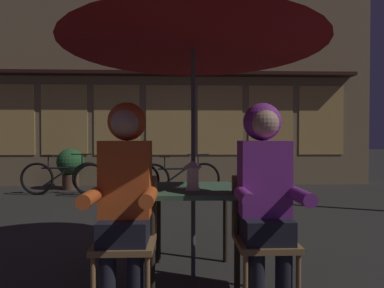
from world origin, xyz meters
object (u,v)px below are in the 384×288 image
at_px(bicycle_third, 179,179).
at_px(person_left_hooded, 125,182).
at_px(chair_right, 262,231).
at_px(bicycle_second, 117,179).
at_px(chair_left, 127,232).
at_px(patio_umbrella, 193,27).
at_px(person_right_hooded, 265,182).
at_px(cafe_table, 193,200).
at_px(lantern, 193,174).
at_px(bicycle_nearest, 63,178).
at_px(potted_plant, 71,165).

bearing_deg(bicycle_third, person_left_hooded, -94.59).
bearing_deg(chair_right, bicycle_second, 114.76).
xyz_separation_m(chair_left, bicycle_second, (-0.90, 4.03, -0.14)).
bearing_deg(patio_umbrella, chair_left, -142.45).
height_order(person_right_hooded, bicycle_second, person_right_hooded).
bearing_deg(cafe_table, lantern, -95.12).
relative_size(chair_right, bicycle_nearest, 0.52).
bearing_deg(bicycle_third, cafe_table, -87.63).
relative_size(person_left_hooded, bicycle_third, 0.84).
bearing_deg(chair_right, potted_plant, 121.96).
xyz_separation_m(cafe_table, person_left_hooded, (-0.48, -0.43, 0.21)).
bearing_deg(cafe_table, patio_umbrella, 0.00).
xyz_separation_m(chair_right, bicycle_second, (-1.86, 4.03, -0.14)).
relative_size(cafe_table, bicycle_nearest, 0.44).
xyz_separation_m(lantern, person_left_hooded, (-0.47, -0.33, -0.01)).
relative_size(chair_left, bicycle_third, 0.52).
relative_size(patio_umbrella, chair_right, 2.66).
relative_size(person_right_hooded, potted_plant, 1.52).
bearing_deg(chair_left, bicycle_third, 85.35).
bearing_deg(bicycle_nearest, patio_umbrella, -57.01).
bearing_deg(patio_umbrella, bicycle_second, 110.64).
bearing_deg(bicycle_second, chair_left, -77.42).
height_order(person_left_hooded, bicycle_second, person_left_hooded).
distance_m(chair_right, potted_plant, 5.83).
height_order(cafe_table, potted_plant, potted_plant).
xyz_separation_m(chair_left, person_right_hooded, (0.96, -0.06, 0.36)).
bearing_deg(lantern, person_right_hooded, -33.79).
bearing_deg(patio_umbrella, cafe_table, 0.00).
relative_size(patio_umbrella, bicycle_third, 1.38).
relative_size(bicycle_nearest, potted_plant, 1.83).
bearing_deg(cafe_table, chair_left, -142.45).
height_order(chair_left, potted_plant, potted_plant).
xyz_separation_m(chair_left, chair_right, (0.96, 0.00, 0.00)).
distance_m(lantern, chair_right, 0.67).
xyz_separation_m(cafe_table, chair_right, (0.48, -0.37, -0.15)).
relative_size(lantern, potted_plant, 0.25).
distance_m(bicycle_second, potted_plant, 1.54).
distance_m(chair_right, person_right_hooded, 0.36).
height_order(cafe_table, bicycle_nearest, bicycle_nearest).
relative_size(bicycle_nearest, bicycle_second, 1.00).
bearing_deg(bicycle_nearest, cafe_table, -57.01).
bearing_deg(person_left_hooded, potted_plant, 113.02).
height_order(cafe_table, chair_right, chair_right).
bearing_deg(person_left_hooded, cafe_table, 41.57).
relative_size(chair_right, person_left_hooded, 0.62).
bearing_deg(bicycle_nearest, bicycle_second, -11.39).
bearing_deg(potted_plant, chair_left, -66.74).
distance_m(patio_umbrella, chair_left, 1.68).
xyz_separation_m(cafe_table, chair_left, (-0.48, -0.37, -0.15)).
bearing_deg(chair_left, bicycle_second, 102.58).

